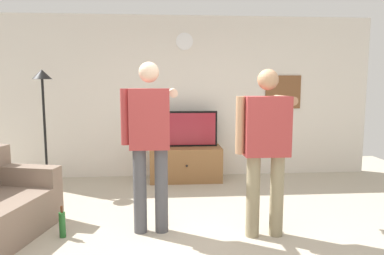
{
  "coord_description": "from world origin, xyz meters",
  "views": [
    {
      "loc": [
        -0.32,
        -3.03,
        1.59
      ],
      "look_at": [
        -0.0,
        1.2,
        1.05
      ],
      "focal_mm": 32.77,
      "sensor_mm": 36.0,
      "label": 1
    }
  ],
  "objects_px": {
    "television": "(185,129)",
    "person_standing_nearer_couch": "(266,142)",
    "tv_stand": "(186,163)",
    "wall_clock": "(184,41)",
    "framed_picture": "(283,92)",
    "person_standing_nearer_lamp": "(150,137)",
    "floor_lamp": "(43,104)",
    "beverage_bottle": "(62,224)"
  },
  "relations": [
    {
      "from": "tv_stand",
      "to": "floor_lamp",
      "type": "bearing_deg",
      "value": -171.84
    },
    {
      "from": "person_standing_nearer_lamp",
      "to": "person_standing_nearer_couch",
      "type": "height_order",
      "value": "person_standing_nearer_lamp"
    },
    {
      "from": "television",
      "to": "beverage_bottle",
      "type": "relative_size",
      "value": 3.11
    },
    {
      "from": "television",
      "to": "framed_picture",
      "type": "relative_size",
      "value": 1.69
    },
    {
      "from": "tv_stand",
      "to": "person_standing_nearer_lamp",
      "type": "distance_m",
      "value": 2.18
    },
    {
      "from": "tv_stand",
      "to": "framed_picture",
      "type": "distance_m",
      "value": 2.08
    },
    {
      "from": "person_standing_nearer_lamp",
      "to": "wall_clock",
      "type": "bearing_deg",
      "value": 78.02
    },
    {
      "from": "tv_stand",
      "to": "television",
      "type": "distance_m",
      "value": 0.57
    },
    {
      "from": "tv_stand",
      "to": "television",
      "type": "height_order",
      "value": "television"
    },
    {
      "from": "tv_stand",
      "to": "beverage_bottle",
      "type": "relative_size",
      "value": 3.45
    },
    {
      "from": "framed_picture",
      "to": "person_standing_nearer_lamp",
      "type": "height_order",
      "value": "person_standing_nearer_lamp"
    },
    {
      "from": "floor_lamp",
      "to": "person_standing_nearer_lamp",
      "type": "xyz_separation_m",
      "value": [
        1.64,
        -1.69,
        -0.25
      ]
    },
    {
      "from": "person_standing_nearer_lamp",
      "to": "beverage_bottle",
      "type": "height_order",
      "value": "person_standing_nearer_lamp"
    },
    {
      "from": "framed_picture",
      "to": "person_standing_nearer_lamp",
      "type": "xyz_separation_m",
      "value": [
        -2.18,
        -2.29,
        -0.41
      ]
    },
    {
      "from": "floor_lamp",
      "to": "beverage_bottle",
      "type": "distance_m",
      "value": 2.23
    },
    {
      "from": "television",
      "to": "person_standing_nearer_lamp",
      "type": "bearing_deg",
      "value": -103.36
    },
    {
      "from": "beverage_bottle",
      "to": "person_standing_nearer_lamp",
      "type": "bearing_deg",
      "value": 5.21
    },
    {
      "from": "tv_stand",
      "to": "wall_clock",
      "type": "relative_size",
      "value": 4.1
    },
    {
      "from": "tv_stand",
      "to": "wall_clock",
      "type": "height_order",
      "value": "wall_clock"
    },
    {
      "from": "framed_picture",
      "to": "beverage_bottle",
      "type": "height_order",
      "value": "framed_picture"
    },
    {
      "from": "television",
      "to": "tv_stand",
      "type": "bearing_deg",
      "value": -90.0
    },
    {
      "from": "television",
      "to": "beverage_bottle",
      "type": "xyz_separation_m",
      "value": [
        -1.39,
        -2.12,
        -0.71
      ]
    },
    {
      "from": "person_standing_nearer_lamp",
      "to": "person_standing_nearer_couch",
      "type": "bearing_deg",
      "value": -8.86
    },
    {
      "from": "wall_clock",
      "to": "person_standing_nearer_lamp",
      "type": "xyz_separation_m",
      "value": [
        -0.48,
        -2.28,
        -1.25
      ]
    },
    {
      "from": "wall_clock",
      "to": "person_standing_nearer_lamp",
      "type": "distance_m",
      "value": 2.64
    },
    {
      "from": "wall_clock",
      "to": "beverage_bottle",
      "type": "bearing_deg",
      "value": -120.55
    },
    {
      "from": "television",
      "to": "wall_clock",
      "type": "relative_size",
      "value": 3.69
    },
    {
      "from": "television",
      "to": "beverage_bottle",
      "type": "distance_m",
      "value": 2.63
    },
    {
      "from": "person_standing_nearer_lamp",
      "to": "person_standing_nearer_couch",
      "type": "xyz_separation_m",
      "value": [
        1.18,
        -0.18,
        -0.04
      ]
    },
    {
      "from": "television",
      "to": "person_standing_nearer_couch",
      "type": "distance_m",
      "value": 2.33
    },
    {
      "from": "person_standing_nearer_couch",
      "to": "floor_lamp",
      "type": "bearing_deg",
      "value": 146.45
    },
    {
      "from": "tv_stand",
      "to": "television",
      "type": "bearing_deg",
      "value": 90.0
    },
    {
      "from": "television",
      "to": "person_standing_nearer_couch",
      "type": "relative_size",
      "value": 0.6
    },
    {
      "from": "floor_lamp",
      "to": "tv_stand",
      "type": "bearing_deg",
      "value": 8.16
    },
    {
      "from": "wall_clock",
      "to": "person_standing_nearer_couch",
      "type": "distance_m",
      "value": 2.87
    },
    {
      "from": "wall_clock",
      "to": "floor_lamp",
      "type": "height_order",
      "value": "wall_clock"
    },
    {
      "from": "framed_picture",
      "to": "floor_lamp",
      "type": "xyz_separation_m",
      "value": [
        -3.82,
        -0.6,
        -0.16
      ]
    },
    {
      "from": "floor_lamp",
      "to": "person_standing_nearer_couch",
      "type": "height_order",
      "value": "floor_lamp"
    },
    {
      "from": "wall_clock",
      "to": "person_standing_nearer_couch",
      "type": "relative_size",
      "value": 0.16
    },
    {
      "from": "tv_stand",
      "to": "framed_picture",
      "type": "xyz_separation_m",
      "value": [
        1.7,
        0.3,
        1.16
      ]
    },
    {
      "from": "television",
      "to": "wall_clock",
      "type": "bearing_deg",
      "value": 90.0
    },
    {
      "from": "person_standing_nearer_couch",
      "to": "beverage_bottle",
      "type": "height_order",
      "value": "person_standing_nearer_couch"
    }
  ]
}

